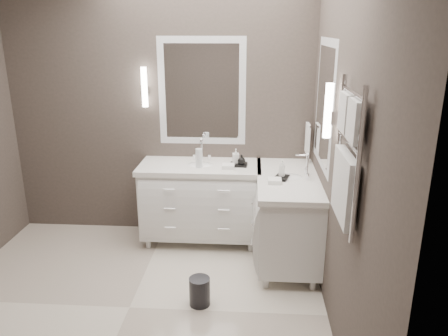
# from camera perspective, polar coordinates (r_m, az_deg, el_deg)

# --- Properties ---
(floor) EXTENTS (3.20, 3.00, 0.01)m
(floor) POSITION_cam_1_polar(r_m,az_deg,el_deg) (3.82, -12.24, -17.43)
(floor) COLOR silver
(floor) RESTS_ON ground
(wall_back) EXTENTS (3.20, 0.01, 2.70)m
(wall_back) POSITION_cam_1_polar(r_m,az_deg,el_deg) (4.67, -8.39, 7.47)
(wall_back) COLOR #443B36
(wall_back) RESTS_ON floor
(wall_front) EXTENTS (3.20, 0.01, 2.70)m
(wall_front) POSITION_cam_1_polar(r_m,az_deg,el_deg) (1.95, -26.91, -9.41)
(wall_front) COLOR #443B36
(wall_front) RESTS_ON floor
(wall_right) EXTENTS (0.01, 3.00, 2.70)m
(wall_right) POSITION_cam_1_polar(r_m,az_deg,el_deg) (3.16, 15.20, 2.01)
(wall_right) COLOR #443B36
(wall_right) RESTS_ON floor
(vanity_back) EXTENTS (1.24, 0.59, 0.97)m
(vanity_back) POSITION_cam_1_polar(r_m,az_deg,el_deg) (4.57, -3.07, -3.91)
(vanity_back) COLOR white
(vanity_back) RESTS_ON floor
(vanity_right) EXTENTS (0.59, 1.24, 0.97)m
(vanity_right) POSITION_cam_1_polar(r_m,az_deg,el_deg) (4.25, 8.26, -5.79)
(vanity_right) COLOR white
(vanity_right) RESTS_ON floor
(mirror_back) EXTENTS (0.90, 0.02, 1.10)m
(mirror_back) POSITION_cam_1_polar(r_m,az_deg,el_deg) (4.54, -2.90, 9.91)
(mirror_back) COLOR white
(mirror_back) RESTS_ON wall_back
(mirror_right) EXTENTS (0.02, 0.90, 1.10)m
(mirror_right) POSITION_cam_1_polar(r_m,az_deg,el_deg) (3.88, 12.98, 8.11)
(mirror_right) COLOR white
(mirror_right) RESTS_ON wall_right
(sconce_back) EXTENTS (0.06, 0.06, 0.40)m
(sconce_back) POSITION_cam_1_polar(r_m,az_deg,el_deg) (4.58, -10.35, 10.25)
(sconce_back) COLOR white
(sconce_back) RESTS_ON wall_back
(sconce_right) EXTENTS (0.06, 0.06, 0.40)m
(sconce_right) POSITION_cam_1_polar(r_m,az_deg,el_deg) (3.30, 13.46, 7.15)
(sconce_right) COLOR white
(sconce_right) RESTS_ON wall_right
(towel_bar_corner) EXTENTS (0.03, 0.22, 0.30)m
(towel_bar_corner) POSITION_cam_1_polar(r_m,az_deg,el_deg) (4.51, 10.87, 3.92)
(towel_bar_corner) COLOR white
(towel_bar_corner) RESTS_ON wall_right
(towel_ladder) EXTENTS (0.06, 0.58, 0.90)m
(towel_ladder) POSITION_cam_1_polar(r_m,az_deg,el_deg) (2.76, 15.70, 0.60)
(towel_ladder) COLOR white
(towel_ladder) RESTS_ON wall_right
(waste_bin) EXTENTS (0.23, 0.23, 0.24)m
(waste_bin) POSITION_cam_1_polar(r_m,az_deg,el_deg) (3.72, -3.20, -15.79)
(waste_bin) COLOR black
(waste_bin) RESTS_ON floor
(amenity_tray_back) EXTENTS (0.18, 0.14, 0.03)m
(amenity_tray_back) POSITION_cam_1_polar(r_m,az_deg,el_deg) (4.40, 1.92, 0.46)
(amenity_tray_back) COLOR black
(amenity_tray_back) RESTS_ON vanity_back
(amenity_tray_right) EXTENTS (0.16, 0.19, 0.02)m
(amenity_tray_right) POSITION_cam_1_polar(r_m,az_deg,el_deg) (4.05, 7.54, -1.24)
(amenity_tray_right) COLOR black
(amenity_tray_right) RESTS_ON vanity_right
(water_bottle) EXTENTS (0.09, 0.09, 0.19)m
(water_bottle) POSITION_cam_1_polar(r_m,az_deg,el_deg) (4.33, -3.30, 1.31)
(water_bottle) COLOR silver
(water_bottle) RESTS_ON vanity_back
(soap_bottle_a) EXTENTS (0.07, 0.07, 0.14)m
(soap_bottle_a) POSITION_cam_1_polar(r_m,az_deg,el_deg) (4.39, 1.55, 1.60)
(soap_bottle_a) COLOR white
(soap_bottle_a) RESTS_ON amenity_tray_back
(soap_bottle_b) EXTENTS (0.08, 0.08, 0.10)m
(soap_bottle_b) POSITION_cam_1_polar(r_m,az_deg,el_deg) (4.35, 2.31, 1.12)
(soap_bottle_b) COLOR black
(soap_bottle_b) RESTS_ON amenity_tray_back
(soap_bottle_c) EXTENTS (0.08, 0.08, 0.15)m
(soap_bottle_c) POSITION_cam_1_polar(r_m,az_deg,el_deg) (4.03, 7.59, -0.05)
(soap_bottle_c) COLOR white
(soap_bottle_c) RESTS_ON amenity_tray_right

